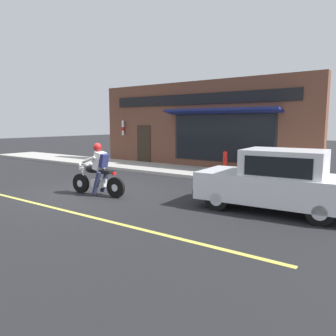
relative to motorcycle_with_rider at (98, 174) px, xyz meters
The scene contains 6 objects.
ground_plane 0.87m from the motorcycle_with_rider, 83.64° to the left, with size 80.00×80.00×0.00m, color black.
sidewalk_curb 6.59m from the motorcycle_with_rider, 32.65° to the left, with size 2.60×22.00×0.14m, color #ADAAA3.
storefront_building 7.23m from the motorcycle_with_rider, ahead, with size 1.25×11.54×4.20m.
motorcycle_with_rider is the anchor object (origin of this frame).
car_hatchback 5.19m from the motorcycle_with_rider, 74.70° to the right, with size 1.88×3.88×1.57m.
fire_hydrant 6.26m from the motorcycle_with_rider, 12.04° to the right, with size 0.36×0.24×0.88m.
Camera 1 is at (-6.84, -8.08, 2.21)m, focal length 35.00 mm.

